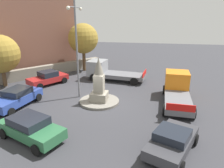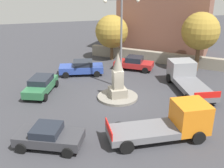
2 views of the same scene
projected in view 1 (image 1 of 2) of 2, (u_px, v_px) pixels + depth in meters
name	position (u px, v px, depth m)	size (l,w,h in m)	color
ground_plane	(99.00, 102.00, 17.65)	(80.00, 80.00, 0.00)	#38383D
traffic_island	(99.00, 101.00, 17.62)	(3.34, 3.34, 0.20)	gray
monument	(99.00, 83.00, 17.10)	(1.34, 1.34, 3.67)	gray
streetlamp	(77.00, 42.00, 17.30)	(3.03, 0.28, 8.19)	slate
car_red_waiting	(48.00, 78.00, 22.01)	(4.38, 3.71, 1.43)	#B22323
car_dark_grey_far_side	(172.00, 141.00, 11.08)	(4.32, 3.23, 1.33)	#38383D
car_green_near_island	(30.00, 128.00, 12.25)	(3.17, 4.59, 1.42)	#2D6B42
car_blue_approaching	(17.00, 97.00, 16.69)	(4.59, 2.53, 1.46)	#2D479E
truck_grey_parked_right	(108.00, 71.00, 23.56)	(3.16, 6.63, 2.14)	gray
truck_orange_parked_left	(177.00, 89.00, 17.78)	(6.28, 2.55, 2.26)	orange
stone_boundary_wall	(45.00, 71.00, 25.20)	(15.60, 0.70, 1.26)	gray
corner_building	(27.00, 35.00, 27.44)	(10.67, 6.69, 9.10)	brown
tree_near_wall	(0.00, 54.00, 20.62)	(3.79, 3.79, 5.27)	brown
tree_mid_cluster	(83.00, 39.00, 26.43)	(3.80, 3.80, 6.10)	brown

